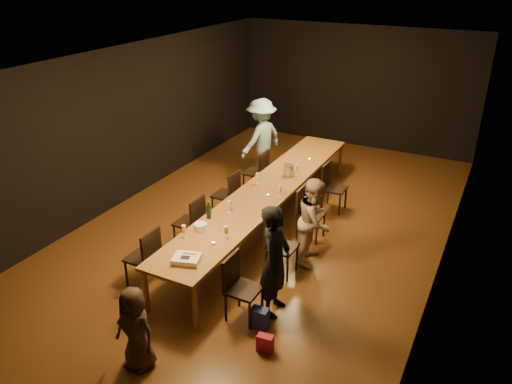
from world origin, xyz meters
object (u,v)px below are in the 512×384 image
at_px(table, 267,192).
at_px(chair_left_1, 189,222).
at_px(child, 136,329).
at_px(chair_left_3, 255,172).
at_px(man_blue, 261,138).
at_px(plate_stack, 201,227).
at_px(chair_right_1, 282,247).
at_px(birthday_cake, 187,259).
at_px(chair_left_0, 142,257).
at_px(chair_right_3, 335,188).
at_px(chair_left_2, 226,194).
at_px(chair_right_0, 244,289).
at_px(woman_tan, 315,221).
at_px(champagne_bottle, 209,209).
at_px(woman_birthday, 275,261).
at_px(ice_bucket, 289,170).
at_px(chair_right_2, 311,214).

bearing_deg(table, chair_left_1, -125.31).
bearing_deg(child, chair_left_3, 104.52).
distance_m(man_blue, plate_stack, 3.92).
xyz_separation_m(chair_right_1, birthday_cake, (-0.78, -1.36, 0.33)).
relative_size(chair_left_0, chair_left_3, 1.00).
xyz_separation_m(chair_right_3, chair_left_2, (-1.70, -1.20, 0.00)).
bearing_deg(birthday_cake, chair_left_1, 106.29).
xyz_separation_m(chair_left_2, birthday_cake, (0.92, -2.56, 0.33)).
xyz_separation_m(chair_right_0, birthday_cake, (-0.78, -0.16, 0.33)).
relative_size(chair_left_0, chair_left_2, 1.00).
relative_size(birthday_cake, plate_stack, 2.20).
bearing_deg(man_blue, chair_left_3, 34.47).
height_order(woman_tan, champagne_bottle, woman_tan).
height_order(child, birthday_cake, child).
bearing_deg(chair_right_0, child, -27.26).
distance_m(chair_right_1, plate_stack, 1.26).
xyz_separation_m(table, plate_stack, (-0.23, -1.76, 0.10)).
bearing_deg(chair_right_3, chair_left_1, -35.31).
xyz_separation_m(woman_birthday, plate_stack, (-1.38, 0.32, -0.00)).
bearing_deg(woman_birthday, plate_stack, 69.85).
xyz_separation_m(chair_left_0, champagne_bottle, (0.52, 1.02, 0.45)).
bearing_deg(chair_left_0, woman_birthday, -80.86).
xyz_separation_m(table, child, (0.16, -3.75, -0.16)).
height_order(woman_tan, child, woman_tan).
bearing_deg(chair_left_3, ice_bucket, -116.46).
distance_m(chair_right_1, birthday_cake, 1.60).
bearing_deg(birthday_cake, man_blue, 87.06).
distance_m(chair_left_3, woman_tan, 2.73).
xyz_separation_m(chair_left_1, champagne_bottle, (0.52, -0.18, 0.45)).
relative_size(chair_right_2, plate_stack, 4.80).
distance_m(chair_right_0, woman_birthday, 0.56).
xyz_separation_m(man_blue, ice_bucket, (1.24, -1.32, -0.02)).
bearing_deg(chair_right_2, table, -90.00).
bearing_deg(chair_left_1, woman_birthday, -113.71).
height_order(chair_right_1, child, child).
bearing_deg(chair_left_1, plate_stack, -132.06).
xyz_separation_m(woman_birthday, ice_bucket, (-1.06, 2.81, 0.05)).
relative_size(chair_left_0, chair_left_1, 1.00).
height_order(chair_right_3, chair_left_2, same).
distance_m(chair_right_1, champagne_bottle, 1.27).
bearing_deg(chair_right_3, chair_right_0, -0.00).
height_order(chair_right_3, plate_stack, chair_right_3).
bearing_deg(child, table, 95.41).
bearing_deg(child, champagne_bottle, 104.53).
bearing_deg(man_blue, birthday_cake, 29.90).
xyz_separation_m(chair_right_0, man_blue, (-2.00, 4.45, 0.41)).
distance_m(chair_left_1, champagne_bottle, 0.71).
xyz_separation_m(chair_right_3, woman_birthday, (0.30, -3.28, 0.34)).
xyz_separation_m(plate_stack, champagne_bottle, (-0.09, 0.38, 0.11)).
height_order(chair_left_1, child, child).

